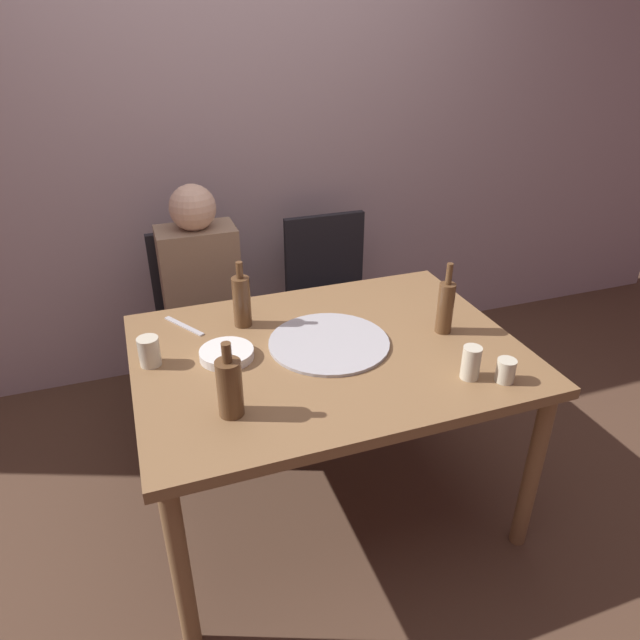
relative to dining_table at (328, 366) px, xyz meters
name	(u,v)px	position (x,y,z in m)	size (l,w,h in m)	color
ground_plane	(327,498)	(0.00, 0.00, -0.67)	(8.00, 8.00, 0.00)	#513828
back_wall	(240,130)	(0.00, 1.32, 0.63)	(6.00, 0.10, 2.60)	#B29EA3
dining_table	(328,366)	(0.00, 0.00, 0.00)	(1.39, 1.03, 0.75)	olive
pizza_tray	(329,343)	(0.02, 0.03, 0.08)	(0.45, 0.45, 0.01)	#ADADB2
wine_bottle	(230,387)	(-0.41, -0.26, 0.18)	(0.08, 0.08, 0.25)	brown
beer_bottle	(445,306)	(0.46, -0.03, 0.18)	(0.06, 0.06, 0.28)	brown
water_bottle	(242,300)	(-0.25, 0.28, 0.18)	(0.07, 0.07, 0.27)	brown
tumbler_near	(471,363)	(0.38, -0.33, 0.14)	(0.06, 0.06, 0.12)	beige
tumbler_far	(149,351)	(-0.62, 0.11, 0.13)	(0.07, 0.07, 0.10)	beige
wine_glass	(506,370)	(0.48, -0.39, 0.12)	(0.06, 0.06, 0.08)	beige
plate_stack	(227,354)	(-0.36, 0.06, 0.09)	(0.19, 0.19, 0.03)	white
table_knife	(184,326)	(-0.47, 0.34, 0.08)	(0.22, 0.02, 0.01)	#B7B7BC
chair_left	(203,311)	(-0.33, 0.91, -0.16)	(0.44, 0.44, 0.90)	black
chair_right	(332,291)	(0.36, 0.91, -0.16)	(0.44, 0.44, 0.90)	black
guest_in_sweater	(205,301)	(-0.33, 0.76, -0.03)	(0.36, 0.56, 1.17)	#937A60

